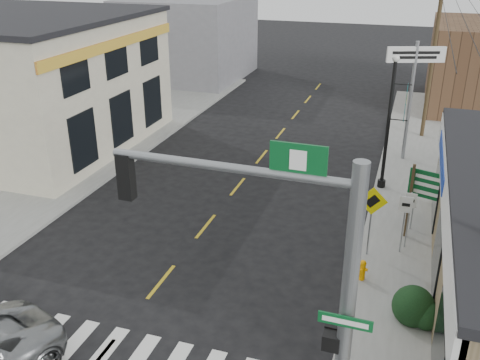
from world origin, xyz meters
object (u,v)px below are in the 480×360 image
(dance_center_sign, at_px, (414,70))
(utility_pole_far, at_px, (432,60))
(guide_sign, at_px, (430,194))
(fire_hydrant, at_px, (362,269))
(lamp_post, at_px, (391,114))
(traffic_signal_pole, at_px, (307,280))

(dance_center_sign, relative_size, utility_pole_far, 0.70)
(guide_sign, xyz_separation_m, utility_pole_far, (-0.27, 12.39, 2.46))
(fire_hydrant, relative_size, lamp_post, 0.12)
(guide_sign, height_order, dance_center_sign, dance_center_sign)
(traffic_signal_pole, xyz_separation_m, fire_hydrant, (0.67, 6.56, -3.70))
(fire_hydrant, bearing_deg, lamp_post, 89.55)
(traffic_signal_pole, relative_size, dance_center_sign, 1.16)
(dance_center_sign, bearing_deg, guide_sign, -101.39)
(traffic_signal_pole, distance_m, dance_center_sign, 18.37)
(lamp_post, height_order, utility_pole_far, utility_pole_far)
(traffic_signal_pole, height_order, lamp_post, traffic_signal_pole)
(fire_hydrant, xyz_separation_m, utility_pole_far, (1.63, 15.79, 3.95))
(dance_center_sign, bearing_deg, lamp_post, -119.06)
(fire_hydrant, distance_m, utility_pole_far, 16.36)
(utility_pole_far, bearing_deg, dance_center_sign, -100.00)
(dance_center_sign, bearing_deg, fire_hydrant, -112.86)
(traffic_signal_pole, distance_m, guide_sign, 10.51)
(dance_center_sign, xyz_separation_m, utility_pole_far, (0.87, 4.04, -0.20))
(traffic_signal_pole, relative_size, guide_sign, 2.36)
(traffic_signal_pole, bearing_deg, dance_center_sign, 86.59)
(fire_hydrant, bearing_deg, utility_pole_far, 84.09)
(lamp_post, distance_m, dance_center_sign, 4.20)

